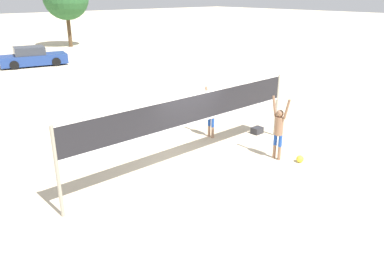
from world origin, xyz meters
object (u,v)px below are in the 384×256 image
(volleyball_net, at_px, (192,113))
(volleyball, at_px, (300,159))
(player_spiker, at_px, (279,127))
(player_blocker, at_px, (211,112))
(parked_car_near, at_px, (33,57))
(gear_bag, at_px, (257,130))

(volleyball_net, relative_size, volleyball, 36.51)
(volleyball, bearing_deg, volleyball_net, 144.20)
(volleyball_net, relative_size, player_spiker, 4.06)
(volleyball_net, xyz_separation_m, player_blocker, (2.29, 1.51, -0.80))
(player_blocker, distance_m, parked_car_near, 19.63)
(parked_car_near, bearing_deg, player_spiker, -77.28)
(player_spiker, xyz_separation_m, player_blocker, (-0.26, 2.93, -0.11))
(gear_bag, bearing_deg, player_blocker, 150.34)
(gear_bag, bearing_deg, volleyball, -111.08)
(gear_bag, height_order, parked_car_near, parked_car_near)
(volleyball, height_order, gear_bag, gear_bag)
(gear_bag, bearing_deg, player_spiker, -124.86)
(volleyball_net, height_order, player_spiker, volleyball_net)
(volleyball_net, height_order, parked_car_near, volleyball_net)
(player_spiker, distance_m, player_blocker, 2.94)
(gear_bag, distance_m, parked_car_near, 20.63)
(volleyball_net, xyz_separation_m, player_spiker, (2.55, -1.42, -0.69))
(player_spiker, bearing_deg, gear_bag, -34.86)
(player_spiker, xyz_separation_m, volleyball, (0.36, -0.68, -1.01))
(player_blocker, height_order, volleyball, player_blocker)
(volleyball_net, bearing_deg, gear_bag, 8.25)
(player_blocker, height_order, parked_car_near, player_blocker)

